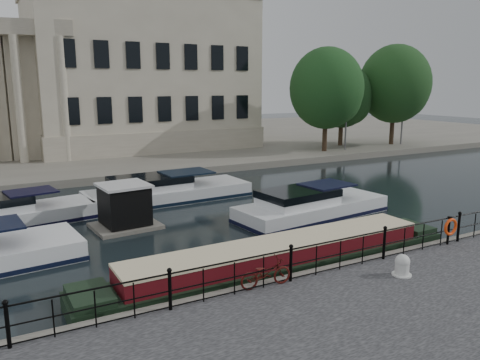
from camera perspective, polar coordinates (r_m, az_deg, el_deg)
name	(u,v)px	position (r m, az deg, el deg)	size (l,w,h in m)	color
ground_plane	(254,273)	(17.15, 1.77, -11.23)	(160.00, 160.00, 0.00)	black
far_bank	(72,145)	(53.61, -19.83, 4.04)	(120.00, 42.00, 0.55)	#6B665B
railing	(291,262)	(14.94, 6.22, -9.85)	(24.14, 0.14, 1.22)	black
civic_building	(63,80)	(48.84, -20.75, 11.28)	(53.55, 31.84, 16.85)	#ADA38C
lamp_posts	(377,104)	(48.36, 16.34, 8.91)	(8.24, 1.55, 8.07)	#59595B
bicycle	(266,273)	(14.56, 3.16, -11.25)	(0.59, 1.70, 0.89)	#450F0C
mooring_bollard	(402,265)	(16.28, 19.16, -9.82)	(0.63, 0.63, 0.71)	silver
life_ring_post	(450,227)	(19.80, 24.26, -5.29)	(0.69, 0.19, 1.12)	black
narrowboat	(281,263)	(17.08, 4.99, -10.04)	(14.74, 2.18, 1.54)	black
harbour_hut	(125,208)	(22.64, -13.88, -3.34)	(3.17, 2.72, 2.18)	#6B665B
cabin_cruisers	(130,217)	(23.33, -13.29, -4.36)	(24.61, 10.50, 1.99)	white
trees	(362,91)	(48.11, 14.67, 10.50)	(16.38, 8.85, 10.15)	black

